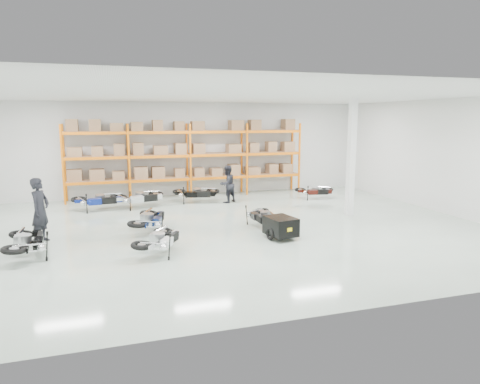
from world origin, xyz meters
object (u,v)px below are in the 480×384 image
object	(u,v)px
trailer	(281,226)
moto_back_b	(139,194)
moto_black_far_left	(27,237)
moto_back_d	(315,189)
moto_blue_centre	(150,216)
moto_back_a	(99,197)
moto_silver_left	(160,235)
person_back	(227,184)
person_left	(40,210)
moto_touring_right	(263,213)
moto_back_c	(196,190)

from	to	relation	value
trailer	moto_back_b	bearing A→B (deg)	111.41
moto_black_far_left	moto_back_d	distance (m)	12.70
moto_blue_centre	moto_back_d	bearing A→B (deg)	-135.64
moto_back_a	moto_back_b	distance (m)	1.63
moto_blue_centre	moto_silver_left	size ratio (longest dim) A/B	1.07
moto_black_far_left	person_back	bearing A→B (deg)	-145.05
moto_back_d	person_left	size ratio (longest dim) A/B	0.80
moto_silver_left	moto_back_a	world-z (taller)	moto_back_a
moto_blue_centre	moto_silver_left	world-z (taller)	moto_blue_centre
moto_black_far_left	moto_touring_right	size ratio (longest dim) A/B	1.15
moto_touring_right	moto_back_c	bearing A→B (deg)	104.38
moto_black_far_left	moto_back_c	bearing A→B (deg)	-137.12
moto_touring_right	moto_back_b	size ratio (longest dim) A/B	0.85
moto_blue_centre	moto_back_d	size ratio (longest dim) A/B	1.17
moto_silver_left	person_back	distance (m)	7.61
moto_touring_right	moto_back_a	bearing A→B (deg)	139.51
moto_silver_left	trailer	distance (m)	3.80
moto_back_b	moto_blue_centre	bearing A→B (deg)	168.95
moto_silver_left	person_left	xyz separation A→B (m)	(-3.32, 2.24, 0.47)
moto_back_a	person_left	xyz separation A→B (m)	(-1.60, -4.34, 0.42)
moto_blue_centre	moto_silver_left	xyz separation A→B (m)	(0.05, -2.41, -0.04)
person_left	moto_back_a	bearing A→B (deg)	3.69
moto_black_far_left	moto_touring_right	distance (m)	7.37
moto_back_c	trailer	bearing A→B (deg)	-153.76
moto_back_c	person_left	world-z (taller)	person_left
moto_silver_left	person_back	xyz separation A→B (m)	(3.77, 6.60, 0.31)
moto_back_b	moto_back_d	xyz separation A→B (m)	(8.04, -0.33, -0.10)
moto_silver_left	person_back	bearing A→B (deg)	-89.48
moto_blue_centre	person_back	size ratio (longest dim) A/B	1.10
moto_back_d	person_back	distance (m)	4.21
moto_touring_right	trailer	distance (m)	1.60
person_back	moto_back_b	bearing A→B (deg)	-28.42
moto_back_b	person_back	bearing A→B (deg)	-101.48
moto_blue_centre	moto_back_b	bearing A→B (deg)	-70.74
moto_back_d	moto_blue_centre	bearing A→B (deg)	129.13
moto_back_b	person_back	xyz separation A→B (m)	(3.86, 0.01, 0.25)
moto_back_b	moto_back_c	xyz separation A→B (m)	(2.51, 0.46, -0.02)
moto_blue_centre	moto_back_c	size ratio (longest dim) A/B	1.01
moto_touring_right	moto_back_c	world-z (taller)	moto_back_c
person_left	moto_back_b	bearing A→B (deg)	-12.62
moto_back_a	person_left	world-z (taller)	person_left
person_back	person_left	bearing A→B (deg)	3.02
trailer	person_left	distance (m)	7.36
moto_touring_right	trailer	bearing A→B (deg)	-90.66
moto_back_a	person_back	xyz separation A→B (m)	(5.48, 0.02, 0.27)
trailer	person_back	xyz separation A→B (m)	(-0.01, 6.21, 0.44)
moto_back_b	moto_back_d	world-z (taller)	moto_back_b
moto_back_c	moto_black_far_left	bearing A→B (deg)	151.62
trailer	moto_black_far_left	bearing A→B (deg)	166.71
moto_touring_right	moto_back_a	world-z (taller)	moto_back_a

